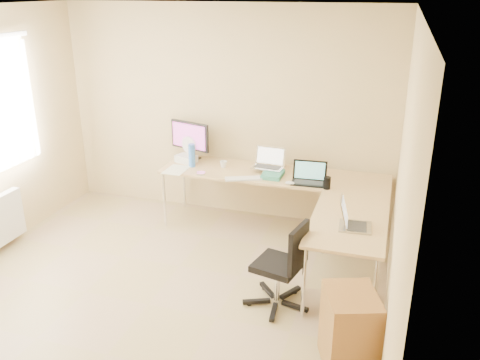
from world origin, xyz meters
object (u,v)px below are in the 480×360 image
(laptop_center, at_px, (268,158))
(desk_fan, at_px, (190,148))
(water_bottle, at_px, (192,155))
(cabinet, at_px, (349,330))
(monitor, at_px, (190,140))
(keyboard, at_px, (244,179))
(desk_main, at_px, (273,202))
(office_chair, at_px, (278,256))
(desk_return, at_px, (346,254))
(mug, at_px, (223,164))
(laptop_black, at_px, (309,173))
(laptop_return, at_px, (356,216))

(laptop_center, height_order, desk_fan, laptop_center)
(water_bottle, distance_m, cabinet, 3.02)
(monitor, distance_m, keyboard, 1.01)
(desk_main, bearing_deg, desk_fan, 169.93)
(water_bottle, bearing_deg, office_chair, -45.11)
(desk_main, relative_size, desk_return, 2.04)
(monitor, xyz_separation_m, mug, (0.50, -0.19, -0.20))
(desk_main, distance_m, laptop_black, 0.69)
(monitor, relative_size, keyboard, 1.35)
(laptop_center, bearing_deg, mug, -174.33)
(keyboard, bearing_deg, laptop_black, -14.64)
(desk_main, distance_m, monitor, 1.29)
(office_chair, xyz_separation_m, cabinet, (0.72, -0.68, -0.14))
(office_chair, height_order, cabinet, office_chair)
(keyboard, relative_size, desk_fan, 1.52)
(water_bottle, bearing_deg, monitor, 116.21)
(office_chair, bearing_deg, mug, 137.34)
(laptop_return, bearing_deg, cabinet, -179.52)
(mug, bearing_deg, laptop_center, 0.97)
(laptop_center, relative_size, desk_fan, 1.31)
(desk_main, distance_m, laptop_return, 1.63)
(laptop_black, bearing_deg, desk_return, -60.24)
(desk_return, bearing_deg, laptop_return, -66.71)
(laptop_black, bearing_deg, water_bottle, 171.06)
(desk_return, xyz_separation_m, keyboard, (-1.25, 0.70, 0.37))
(water_bottle, bearing_deg, mug, 11.83)
(desk_main, bearing_deg, water_bottle, -176.24)
(mug, bearing_deg, water_bottle, -168.17)
(laptop_black, xyz_separation_m, office_chair, (-0.04, -1.28, -0.35))
(desk_return, relative_size, water_bottle, 4.65)
(mug, distance_m, water_bottle, 0.39)
(laptop_center, distance_m, keyboard, 0.41)
(desk_main, distance_m, desk_return, 1.40)
(mug, distance_m, office_chair, 1.83)
(laptop_black, distance_m, laptop_return, 1.13)
(laptop_black, xyz_separation_m, water_bottle, (-1.44, 0.13, 0.02))
(monitor, relative_size, mug, 6.49)
(desk_fan, xyz_separation_m, office_chair, (1.54, -1.68, -0.37))
(desk_return, distance_m, desk_fan, 2.47)
(desk_main, height_order, keyboard, keyboard)
(monitor, distance_m, desk_fan, 0.10)
(mug, bearing_deg, cabinet, -51.14)
(desk_main, bearing_deg, mug, 178.83)
(keyboard, bearing_deg, monitor, 127.20)
(desk_main, distance_m, cabinet, 2.43)
(laptop_center, height_order, cabinet, laptop_center)
(laptop_black, xyz_separation_m, mug, (-1.07, 0.21, -0.08))
(desk_fan, xyz_separation_m, cabinet, (2.25, -2.36, -0.51))
(desk_return, distance_m, monitor, 2.49)
(desk_main, xyz_separation_m, water_bottle, (-1.00, -0.07, 0.50))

